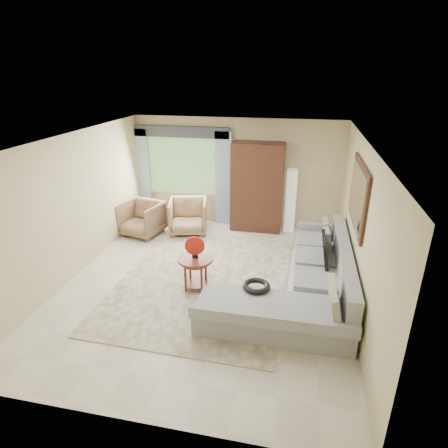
% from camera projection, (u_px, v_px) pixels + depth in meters
% --- Properties ---
extents(ground, '(6.00, 6.00, 0.00)m').
position_uv_depth(ground, '(207.00, 283.00, 6.86)').
color(ground, silver).
rests_on(ground, ground).
extents(area_rug, '(3.08, 4.06, 0.02)m').
position_uv_depth(area_rug, '(204.00, 280.00, 6.94)').
color(area_rug, beige).
rests_on(area_rug, ground).
extents(sectional_sofa, '(2.30, 3.46, 0.90)m').
position_uv_depth(sectional_sofa, '(307.00, 285.00, 6.25)').
color(sectional_sofa, '#999BA1').
rests_on(sectional_sofa, ground).
extents(tv_screen, '(0.14, 0.74, 0.48)m').
position_uv_depth(tv_screen, '(325.00, 250.00, 6.50)').
color(tv_screen, black).
rests_on(tv_screen, sectional_sofa).
extents(garden_hose, '(0.43, 0.43, 0.09)m').
position_uv_depth(garden_hose, '(256.00, 286.00, 5.74)').
color(garden_hose, black).
rests_on(garden_hose, sectional_sofa).
extents(coffee_table, '(0.62, 0.62, 0.62)m').
position_uv_depth(coffee_table, '(196.00, 273.00, 6.55)').
color(coffee_table, '#4D1F14').
rests_on(coffee_table, ground).
extents(red_disc, '(0.34, 0.10, 0.34)m').
position_uv_depth(red_disc, '(195.00, 246.00, 6.35)').
color(red_disc, '#B11E11').
rests_on(red_disc, coffee_table).
extents(armchair_left, '(1.02, 1.04, 0.79)m').
position_uv_depth(armchair_left, '(142.00, 219.00, 8.73)').
color(armchair_left, olive).
rests_on(armchair_left, ground).
extents(armchair_right, '(1.04, 1.06, 0.80)m').
position_uv_depth(armchair_right, '(188.00, 216.00, 8.85)').
color(armchair_right, '#927950').
rests_on(armchair_right, ground).
extents(potted_plant, '(0.65, 0.61, 0.58)m').
position_uv_depth(potted_plant, '(151.00, 211.00, 9.51)').
color(potted_plant, '#999999').
rests_on(potted_plant, ground).
extents(armoire, '(1.20, 0.55, 2.10)m').
position_uv_depth(armoire, '(257.00, 187.00, 8.81)').
color(armoire, '#321B10').
rests_on(armoire, ground).
extents(floor_lamp, '(0.24, 0.24, 1.50)m').
position_uv_depth(floor_lamp, '(291.00, 201.00, 8.83)').
color(floor_lamp, silver).
rests_on(floor_lamp, ground).
extents(window, '(1.80, 0.04, 1.40)m').
position_uv_depth(window, '(183.00, 166.00, 9.26)').
color(window, '#669E59').
rests_on(window, wall_back).
extents(curtain_left, '(0.40, 0.08, 2.30)m').
position_uv_depth(curtain_left, '(142.00, 175.00, 9.48)').
color(curtain_left, '#9EB7CC').
rests_on(curtain_left, ground).
extents(curtain_right, '(0.40, 0.08, 2.30)m').
position_uv_depth(curtain_right, '(223.00, 179.00, 9.08)').
color(curtain_right, '#9EB7CC').
rests_on(curtain_right, ground).
extents(valance, '(2.40, 0.12, 0.26)m').
position_uv_depth(valance, '(180.00, 132.00, 8.87)').
color(valance, '#1E232D').
rests_on(valance, wall_back).
extents(wall_mirror, '(0.05, 1.70, 1.05)m').
position_uv_depth(wall_mirror, '(358.00, 195.00, 6.04)').
color(wall_mirror, black).
rests_on(wall_mirror, wall_right).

